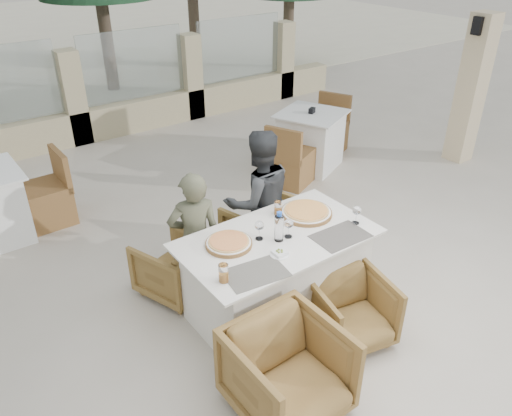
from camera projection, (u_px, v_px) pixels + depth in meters
ground at (268, 310)px, 4.40m from camera, size 80.00×80.00×0.00m
perimeter_wall_far at (72, 92)px, 7.37m from camera, size 10.00×0.34×1.60m
lantern_pillar at (471, 90)px, 6.74m from camera, size 0.34×0.34×2.00m
dining_table at (277, 275)px, 4.21m from camera, size 1.60×0.90×0.77m
placemat_near_left at (256, 273)px, 3.60m from camera, size 0.49×0.36×0.00m
placemat_near_right at (341, 236)px, 4.02m from camera, size 0.46×0.32×0.00m
pizza_left at (229, 243)px, 3.90m from camera, size 0.42×0.42×0.05m
pizza_right at (306, 212)px, 4.31m from camera, size 0.59×0.59×0.06m
water_bottle at (279, 226)px, 3.91m from camera, size 0.08×0.08×0.26m
wine_glass_centre at (259, 229)px, 3.95m from camera, size 0.08×0.08×0.18m
wine_glass_near at (289, 227)px, 3.97m from camera, size 0.10×0.10×0.18m
wine_glass_corner at (356, 214)px, 4.15m from camera, size 0.09×0.09×0.18m
beer_glass_left at (223, 273)px, 3.49m from camera, size 0.08×0.08×0.14m
beer_glass_right at (278, 208)px, 4.30m from camera, size 0.08×0.08×0.12m
olive_dish at (280, 252)px, 3.79m from camera, size 0.12×0.12×0.04m
armchair_far_left at (175, 266)px, 4.51m from camera, size 0.76×0.77×0.55m
armchair_far_right at (266, 231)px, 4.94m from camera, size 0.84×0.86×0.63m
armchair_near_left at (288, 372)px, 3.36m from camera, size 0.72×0.74×0.67m
armchair_near_right at (350, 310)px, 3.98m from camera, size 0.72×0.73×0.56m
diner_left at (195, 239)px, 4.26m from camera, size 0.53×0.43×1.25m
diner_right at (259, 202)px, 4.66m from camera, size 0.78×0.67×1.41m
bg_table_b at (310, 140)px, 6.82m from camera, size 1.83×1.42×0.77m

